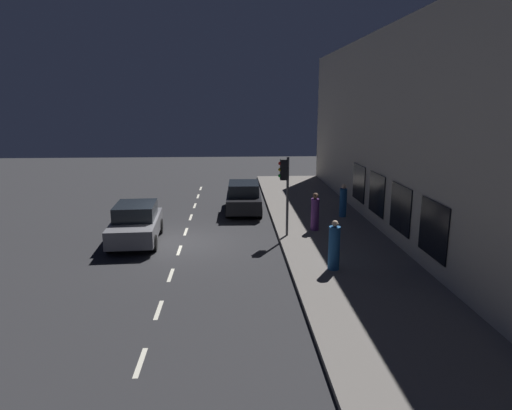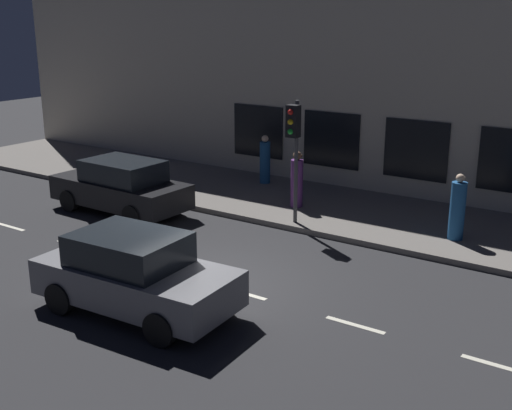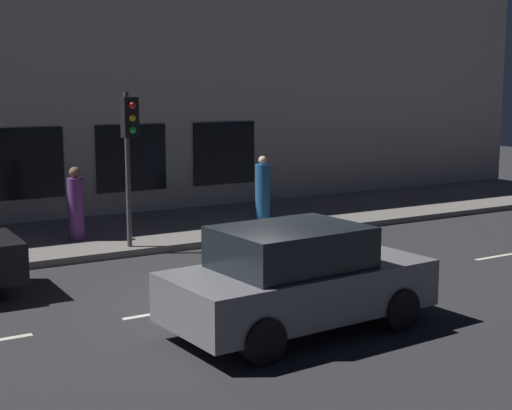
{
  "view_description": "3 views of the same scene",
  "coord_description": "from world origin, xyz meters",
  "px_view_note": "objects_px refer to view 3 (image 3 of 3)",
  "views": [
    {
      "loc": [
        2.06,
        -17.91,
        5.6
      ],
      "look_at": [
        3.05,
        0.24,
        1.49
      ],
      "focal_mm": 31.85,
      "sensor_mm": 36.0,
      "label": 1
    },
    {
      "loc": [
        -10.15,
        -8.24,
        5.61
      ],
      "look_at": [
        2.16,
        0.12,
        1.2
      ],
      "focal_mm": 45.52,
      "sensor_mm": 36.0,
      "label": 2
    },
    {
      "loc": [
        -10.78,
        6.34,
        3.59
      ],
      "look_at": [
        1.17,
        -0.94,
        1.38
      ],
      "focal_mm": 53.26,
      "sensor_mm": 36.0,
      "label": 3
    }
  ],
  "objects_px": {
    "pedestrian_1": "(76,206)",
    "pedestrian_2": "(263,192)",
    "parked_car_0": "(297,279)",
    "traffic_light": "(129,134)"
  },
  "relations": [
    {
      "from": "pedestrian_1",
      "to": "pedestrian_2",
      "type": "xyz_separation_m",
      "value": [
        -0.24,
        -4.78,
        0.0
      ]
    },
    {
      "from": "parked_car_0",
      "to": "pedestrian_2",
      "type": "relative_size",
      "value": 2.42
    },
    {
      "from": "traffic_light",
      "to": "pedestrian_1",
      "type": "relative_size",
      "value": 2.0
    },
    {
      "from": "parked_car_0",
      "to": "pedestrian_2",
      "type": "distance_m",
      "value": 8.29
    },
    {
      "from": "pedestrian_1",
      "to": "pedestrian_2",
      "type": "height_order",
      "value": "pedestrian_2"
    },
    {
      "from": "traffic_light",
      "to": "parked_car_0",
      "type": "distance_m",
      "value": 6.34
    },
    {
      "from": "traffic_light",
      "to": "pedestrian_2",
      "type": "xyz_separation_m",
      "value": [
        1.21,
        -4.05,
        -1.66
      ]
    },
    {
      "from": "traffic_light",
      "to": "pedestrian_1",
      "type": "bearing_deg",
      "value": 27.0
    },
    {
      "from": "traffic_light",
      "to": "pedestrian_2",
      "type": "distance_m",
      "value": 4.54
    },
    {
      "from": "parked_car_0",
      "to": "pedestrian_1",
      "type": "distance_m",
      "value": 7.58
    }
  ]
}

